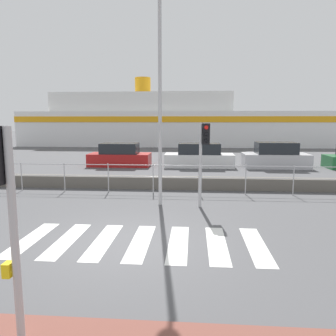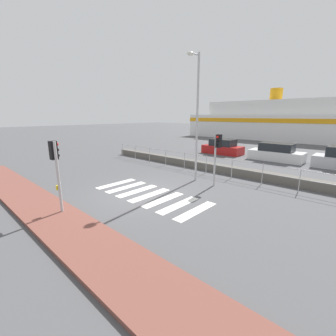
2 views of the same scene
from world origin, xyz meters
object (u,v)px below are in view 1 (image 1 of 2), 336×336
traffic_light_near (3,192)px  traffic_light_far (204,146)px  streetlamp (159,79)px  parked_car_white (199,157)px  ferry_boat (172,123)px  parked_car_silver (275,157)px  parked_car_red (120,156)px

traffic_light_near → traffic_light_far: size_ratio=1.01×
streetlamp → parked_car_white: (1.48, 9.59, -3.57)m
traffic_light_far → ferry_boat: (-2.79, 27.55, 0.48)m
traffic_light_far → parked_car_silver: 10.79m
parked_car_white → traffic_light_near: bearing=-98.9°
traffic_light_far → parked_car_red: bearing=117.4°
traffic_light_far → streetlamp: (-1.46, 0.05, 2.15)m
traffic_light_near → parked_car_silver: (7.27, 16.68, -1.36)m
traffic_light_near → ferry_boat: ferry_boat is taller
parked_car_red → parked_car_silver: 9.66m
ferry_boat → parked_car_silver: bearing=-67.4°
traffic_light_near → parked_car_silver: 18.25m
parked_car_silver → traffic_light_far: bearing=-115.9°
traffic_light_near → parked_car_white: size_ratio=0.66×
streetlamp → parked_car_red: bearing=110.2°
traffic_light_far → streetlamp: bearing=178.2°
parked_car_white → parked_car_silver: bearing=-0.0°
parked_car_red → parked_car_white: parked_car_white is taller
traffic_light_near → ferry_boat: bearing=90.3°
streetlamp → parked_car_white: bearing=81.2°
traffic_light_far → ferry_boat: 27.69m
traffic_light_near → parked_car_white: bearing=81.1°
traffic_light_near → parked_car_red: (-2.40, 16.68, -1.41)m
parked_car_white → parked_car_silver: (4.65, -0.00, 0.04)m
ferry_boat → parked_car_white: bearing=-81.1°
traffic_light_far → ferry_boat: ferry_boat is taller
streetlamp → parked_car_silver: (6.13, 9.59, -3.53)m
streetlamp → parked_car_silver: bearing=57.4°
parked_car_white → traffic_light_far: bearing=-90.1°
traffic_light_far → parked_car_red: traffic_light_far is taller
traffic_light_near → parked_car_red: traffic_light_near is taller
traffic_light_near → parked_car_silver: bearing=66.5°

